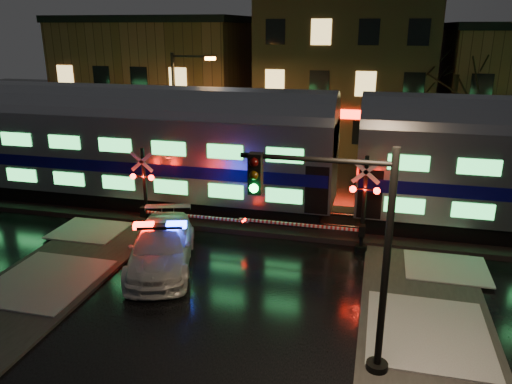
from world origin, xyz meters
The scene contains 10 objects.
ground centered at (0.00, 0.00, 0.00)m, with size 120.00×120.00×0.00m, color black.
ballast centered at (0.00, 5.00, 0.12)m, with size 90.00×4.20×0.24m, color black.
building_left centered at (-13.00, 22.00, 4.50)m, with size 14.00×10.00×9.00m, color brown.
building_mid centered at (2.00, 22.50, 5.75)m, with size 12.00×11.00×11.50m, color brown.
train centered at (3.39, 5.00, 3.38)m, with size 51.00×3.12×5.92m.
police_car centered at (-3.00, -0.71, 0.82)m, with size 3.83×6.00×1.79m.
crossing_signal_right centered at (3.94, 2.30, 1.67)m, with size 5.70×0.65×4.04m.
crossing_signal_left centered at (-4.74, 2.30, 1.57)m, with size 5.38×0.64×3.81m.
traffic_light centered at (4.10, -5.11, 3.26)m, with size 3.97×0.71×6.14m.
streetlight centered at (-6.07, 9.00, 4.28)m, with size 2.48×0.26×7.42m.
Camera 1 is at (4.62, -16.56, 8.73)m, focal length 35.00 mm.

